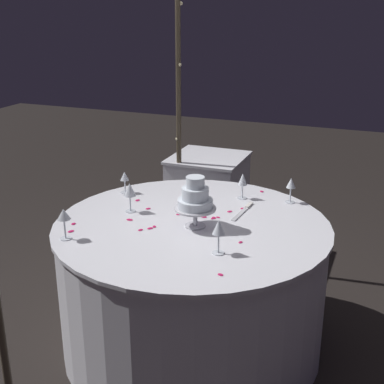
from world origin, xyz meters
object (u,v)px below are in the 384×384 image
Objects in this scene: main_table at (192,285)px; wine_glass_2 at (243,181)px; tiered_cake at (195,199)px; wine_glass_3 at (64,216)px; wine_glass_5 at (125,178)px; decorative_arch at (106,80)px; cake_knife at (244,210)px; wine_glass_4 at (291,185)px; side_table at (208,204)px; wine_glass_0 at (130,191)px; wine_glass_1 at (219,229)px.

main_table is 0.69m from wine_glass_2.
tiered_cake is (-0.03, -0.03, 0.54)m from main_table.
wine_glass_3 is 0.72m from wine_glass_5.
decorative_arch is 1.05m from cake_knife.
wine_glass_4 is (0.51, -0.91, -0.62)m from decorative_arch.
side_table is 2.63× the size of cake_knife.
main_table is 0.83m from wine_glass_3.
tiered_cake reaches higher than wine_glass_5.
wine_glass_3 is at bearing 163.76° from wine_glass_0.
side_table is at bearing 21.59° from wine_glass_1.
tiered_cake reaches higher than wine_glass_0.
wine_glass_3 is at bearing 99.44° from wine_glass_1.
wine_glass_2 is 1.16× the size of wine_glass_5.
wine_glass_3 reaches higher than wine_glass_4.
main_table is at bearing 40.50° from wine_glass_1.
decorative_arch is 1.21m from wine_glass_4.
wine_glass_1 is at bearing -125.91° from wine_glass_5.
decorative_arch is 1.22m from main_table.
decorative_arch is at bearing -164.67° from wine_glass_5.
wine_glass_0 reaches higher than side_table.
wine_glass_4 is at bearing -36.00° from tiered_cake.
main_table is 1.24m from side_table.
wine_glass_4 is at bearing -132.05° from side_table.
tiered_cake is 1.72× the size of wine_glass_3.
wine_glass_3 is at bearing 133.70° from cake_knife.
decorative_arch is 1.00m from wine_glass_1.
cake_knife is (-0.92, -0.55, 0.37)m from side_table.
tiered_cake reaches higher than wine_glass_4.
wine_glass_0 is at bearing 177.70° from side_table.
wine_glass_1 reaches higher than wine_glass_4.
wine_glass_4 is 0.33m from cake_knife.
wine_glass_3 is at bearing 143.42° from wine_glass_2.
main_table is 0.82m from wine_glass_4.
main_table is at bearing 163.24° from wine_glass_2.
wine_glass_3 is (-0.42, 0.52, 0.50)m from main_table.
wine_glass_1 is (-0.29, -0.25, 0.51)m from main_table.
side_table is at bearing 30.81° from cake_knife.
side_table is at bearing -6.27° from wine_glass_3.
decorative_arch is 0.62m from wine_glass_0.
wine_glass_2 is at bearing -53.10° from decorative_arch.
side_table is 1.68m from wine_glass_1.
wine_glass_4 is (0.80, -0.18, -0.02)m from wine_glass_1.
main_table is 9.25× the size of wine_glass_3.
tiered_cake is 1.61× the size of wine_glass_1.
side_table is at bearing 47.95° from wine_glass_4.
decorative_arch reaches higher than wine_glass_3.
wine_glass_2 is at bearing -16.76° from main_table.
wine_glass_4 is (0.51, -0.43, 0.49)m from main_table.
wine_glass_2 is (-0.73, -0.48, 0.48)m from side_table.
wine_glass_0 is (0.06, 0.42, -0.03)m from tiered_cake.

